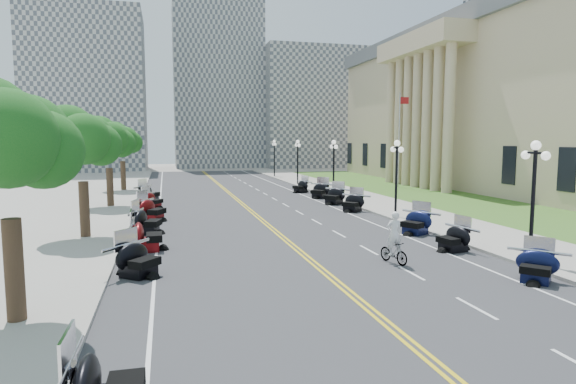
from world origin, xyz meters
TOP-DOWN VIEW (x-y plane):
  - ground at (0.00, 0.00)m, footprint 160.00×160.00m
  - road at (0.00, 10.00)m, footprint 16.00×90.00m
  - centerline_yellow_a at (-0.12, 10.00)m, footprint 0.12×90.00m
  - centerline_yellow_b at (0.12, 10.00)m, footprint 0.12×90.00m
  - edge_line_north at (6.40, 10.00)m, footprint 0.12×90.00m
  - edge_line_south at (-6.40, 10.00)m, footprint 0.12×90.00m
  - lane_dash_3 at (3.20, -12.00)m, footprint 0.12×2.00m
  - lane_dash_4 at (3.20, -8.00)m, footprint 0.12×2.00m
  - lane_dash_5 at (3.20, -4.00)m, footprint 0.12×2.00m
  - lane_dash_6 at (3.20, 0.00)m, footprint 0.12×2.00m
  - lane_dash_7 at (3.20, 4.00)m, footprint 0.12×2.00m
  - lane_dash_8 at (3.20, 8.00)m, footprint 0.12×2.00m
  - lane_dash_9 at (3.20, 12.00)m, footprint 0.12×2.00m
  - lane_dash_10 at (3.20, 16.00)m, footprint 0.12×2.00m
  - lane_dash_11 at (3.20, 20.00)m, footprint 0.12×2.00m
  - lane_dash_12 at (3.20, 24.00)m, footprint 0.12×2.00m
  - lane_dash_13 at (3.20, 28.00)m, footprint 0.12×2.00m
  - lane_dash_14 at (3.20, 32.00)m, footprint 0.12×2.00m
  - lane_dash_15 at (3.20, 36.00)m, footprint 0.12×2.00m
  - lane_dash_16 at (3.20, 40.00)m, footprint 0.12×2.00m
  - lane_dash_17 at (3.20, 44.00)m, footprint 0.12×2.00m
  - lane_dash_18 at (3.20, 48.00)m, footprint 0.12×2.00m
  - lane_dash_19 at (3.20, 52.00)m, footprint 0.12×2.00m
  - sidewalk_north at (10.50, 10.00)m, footprint 5.00×90.00m
  - sidewalk_south at (-10.50, 10.00)m, footprint 5.00×90.00m
  - lawn at (17.50, 18.00)m, footprint 9.00×60.00m
  - civic_building at (32.00, 22.00)m, footprint 26.00×51.00m
  - distant_block_a at (-18.00, 62.00)m, footprint 18.00×14.00m
  - distant_block_b at (4.00, 68.00)m, footprint 16.00×12.00m
  - distant_block_c at (22.00, 65.00)m, footprint 20.00×14.00m
  - street_lamp_1 at (8.60, -8.00)m, footprint 0.50×1.20m
  - street_lamp_2 at (8.60, 4.00)m, footprint 0.50×1.20m
  - street_lamp_3 at (8.60, 16.00)m, footprint 0.50×1.20m
  - street_lamp_4 at (8.60, 28.00)m, footprint 0.50×1.20m
  - street_lamp_5 at (8.60, 40.00)m, footprint 0.50×1.20m
  - flagpole at (18.00, 22.00)m, footprint 1.10×0.20m
  - tree_1 at (-10.00, -10.00)m, footprint 4.80×4.80m
  - tree_2 at (-10.00, 2.00)m, footprint 4.80×4.80m
  - tree_3 at (-10.00, 14.00)m, footprint 4.80×4.80m
  - tree_4 at (-10.00, 26.00)m, footprint 4.80×4.80m
  - motorcycle_n_3 at (6.98, -10.17)m, footprint 2.59×2.59m
  - motorcycle_n_4 at (6.90, -5.11)m, footprint 2.17×2.17m
  - motorcycle_n_5 at (7.20, -1.09)m, footprint 2.77×2.77m
  - motorcycle_n_7 at (7.02, 7.53)m, footprint 2.79×2.79m
  - motorcycle_n_8 at (7.05, 11.50)m, footprint 2.93×2.93m
  - motorcycle_n_9 at (7.19, 15.62)m, footprint 3.00×3.00m
  - motorcycle_n_10 at (6.76, 20.31)m, footprint 2.47×2.47m
  - motorcycle_s_4 at (-6.98, -5.85)m, footprint 2.89×2.89m
  - motorcycle_s_5 at (-6.84, -1.55)m, footprint 2.29×2.29m
  - motorcycle_s_6 at (-6.96, 2.60)m, footprint 2.68×2.68m
  - motorcycle_s_7 at (-6.81, 6.90)m, footprint 3.02×3.02m
  - motorcycle_s_8 at (-6.91, 12.71)m, footprint 2.66×2.66m
  - motorcycle_s_9 at (-7.26, 16.77)m, footprint 3.03×3.03m
  - bicycle at (3.20, -6.48)m, footprint 0.88×1.64m
  - cyclist_rider at (3.20, -6.48)m, footprint 0.67×0.44m

SIDE VIEW (x-z plane):
  - ground at x=0.00m, z-range 0.00..0.00m
  - road at x=0.00m, z-range 0.00..0.01m
  - centerline_yellow_a at x=-0.12m, z-range 0.01..0.01m
  - centerline_yellow_b at x=0.12m, z-range 0.01..0.01m
  - edge_line_north at x=6.40m, z-range 0.01..0.01m
  - edge_line_south at x=-6.40m, z-range 0.01..0.01m
  - lane_dash_3 at x=3.20m, z-range 0.01..0.01m
  - lane_dash_4 at x=3.20m, z-range 0.01..0.01m
  - lane_dash_5 at x=3.20m, z-range 0.01..0.01m
  - lane_dash_6 at x=3.20m, z-range 0.01..0.01m
  - lane_dash_7 at x=3.20m, z-range 0.01..0.01m
  - lane_dash_8 at x=3.20m, z-range 0.01..0.01m
  - lane_dash_9 at x=3.20m, z-range 0.01..0.01m
  - lane_dash_10 at x=3.20m, z-range 0.01..0.01m
  - lane_dash_11 at x=3.20m, z-range 0.01..0.01m
  - lane_dash_12 at x=3.20m, z-range 0.01..0.01m
  - lane_dash_13 at x=3.20m, z-range 0.01..0.01m
  - lane_dash_14 at x=3.20m, z-range 0.01..0.01m
  - lane_dash_15 at x=3.20m, z-range 0.01..0.01m
  - lane_dash_16 at x=3.20m, z-range 0.01..0.01m
  - lane_dash_17 at x=3.20m, z-range 0.01..0.01m
  - lane_dash_18 at x=3.20m, z-range 0.01..0.01m
  - lane_dash_19 at x=3.20m, z-range 0.01..0.01m
  - lawn at x=17.50m, z-range 0.00..0.10m
  - sidewalk_north at x=10.50m, z-range 0.00..0.15m
  - sidewalk_south at x=-10.50m, z-range 0.00..0.15m
  - bicycle at x=3.20m, z-range 0.00..0.95m
  - motorcycle_n_3 at x=6.98m, z-range 0.00..1.29m
  - motorcycle_n_4 at x=6.90m, z-range 0.00..1.32m
  - motorcycle_n_10 at x=6.76m, z-range 0.00..1.33m
  - motorcycle_s_8 at x=-6.91m, z-range 0.00..1.35m
  - motorcycle_n_7 at x=7.02m, z-range 0.00..1.39m
  - motorcycle_n_5 at x=7.20m, z-range 0.00..1.43m
  - motorcycle_s_4 at x=-6.98m, z-range 0.00..1.43m
  - motorcycle_n_8 at x=7.05m, z-range 0.00..1.47m
  - motorcycle_n_9 at x=7.19m, z-range 0.00..1.48m
  - motorcycle_s_6 at x=-6.96m, z-range 0.00..1.52m
  - motorcycle_s_9 at x=-7.26m, z-range 0.00..1.54m
  - motorcycle_s_7 at x=-6.81m, z-range 0.00..1.56m
  - motorcycle_s_5 at x=-6.84m, z-range 0.00..1.56m
  - cyclist_rider at x=3.20m, z-range 0.95..2.79m
  - street_lamp_1 at x=8.60m, z-range 0.15..5.05m
  - street_lamp_2 at x=8.60m, z-range 0.15..5.05m
  - street_lamp_3 at x=8.60m, z-range 0.15..5.05m
  - street_lamp_4 at x=8.60m, z-range 0.15..5.05m
  - street_lamp_5 at x=8.60m, z-range 0.15..5.05m
  - tree_1 at x=-10.00m, z-range 0.15..9.35m
  - tree_2 at x=-10.00m, z-range 0.15..9.35m
  - tree_3 at x=-10.00m, z-range 0.15..9.35m
  - tree_4 at x=-10.00m, z-range 0.15..9.35m
  - flagpole at x=18.00m, z-range 0.00..10.00m
  - civic_building at x=32.00m, z-range 0.00..17.80m
  - distant_block_c at x=22.00m, z-range 0.00..22.00m
  - distant_block_a at x=-18.00m, z-range 0.00..26.00m
  - distant_block_b at x=4.00m, z-range 0.00..30.00m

